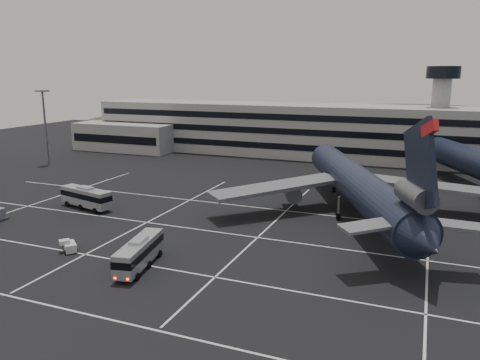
% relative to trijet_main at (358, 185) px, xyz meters
% --- Properties ---
extents(ground, '(260.00, 260.00, 0.00)m').
position_rel_trijet_main_xyz_m(ground, '(-23.23, -18.95, -5.25)').
color(ground, black).
rests_on(ground, ground).
extents(lane_markings, '(90.00, 55.62, 0.01)m').
position_rel_trijet_main_xyz_m(lane_markings, '(-22.28, -18.23, -5.24)').
color(lane_markings, silver).
rests_on(lane_markings, ground).
extents(terminal, '(125.00, 26.00, 24.00)m').
position_rel_trijet_main_xyz_m(terminal, '(-26.18, 52.19, 1.68)').
color(terminal, gray).
rests_on(terminal, ground).
extents(hills, '(352.00, 180.00, 44.00)m').
position_rel_trijet_main_xyz_m(hills, '(-5.24, 151.05, -17.32)').
color(hills, '#38332B').
rests_on(hills, ground).
extents(lightpole_left, '(2.40, 2.40, 18.28)m').
position_rel_trijet_main_xyz_m(lightpole_left, '(-78.23, 16.05, 6.57)').
color(lightpole_left, slate).
rests_on(lightpole_left, ground).
extents(trijet_main, '(43.61, 54.73, 18.08)m').
position_rel_trijet_main_xyz_m(trijet_main, '(0.00, 0.00, 0.00)').
color(trijet_main, black).
rests_on(trijet_main, ground).
extents(bus_near, '(4.19, 10.27, 3.53)m').
position_rel_trijet_main_xyz_m(bus_near, '(-20.58, -29.71, -3.32)').
color(bus_near, '#95989C').
rests_on(bus_near, ground).
extents(bus_far, '(10.85, 4.78, 3.73)m').
position_rel_trijet_main_xyz_m(bus_far, '(-42.96, -12.14, -3.21)').
color(bus_far, '#95989C').
rests_on(bus_far, ground).
extents(tug_b, '(2.88, 2.75, 1.61)m').
position_rel_trijet_main_xyz_m(tug_b, '(-31.67, -28.86, -4.54)').
color(tug_b, beige).
rests_on(tug_b, ground).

